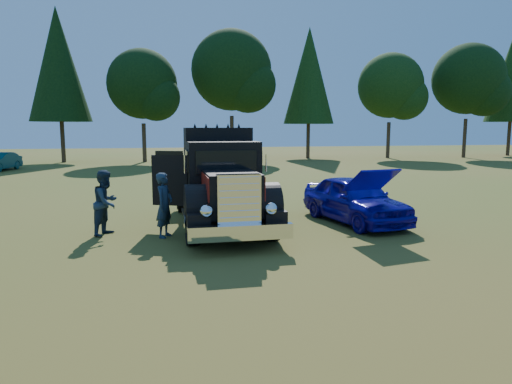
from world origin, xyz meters
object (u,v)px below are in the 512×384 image
object	(u,v)px
spectator_near	(164,205)
spectator_far	(106,202)
diamond_t_truck	(221,185)
hotrod_coupe	(355,199)

from	to	relation	value
spectator_near	spectator_far	xyz separation A→B (m)	(-1.60, 0.63, 0.02)
diamond_t_truck	spectator_near	world-z (taller)	diamond_t_truck
diamond_t_truck	spectator_far	bearing A→B (deg)	-172.73
spectator_near	diamond_t_truck	bearing A→B (deg)	-32.45
diamond_t_truck	spectator_near	distance (m)	2.05
diamond_t_truck	spectator_far	distance (m)	3.36
hotrod_coupe	spectator_far	xyz separation A→B (m)	(-7.54, -0.10, 0.17)
diamond_t_truck	spectator_far	xyz separation A→B (m)	(-3.31, -0.42, -0.36)
hotrod_coupe	spectator_near	size ratio (longest dim) A/B	2.56
hotrod_coupe	diamond_t_truck	bearing A→B (deg)	175.58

